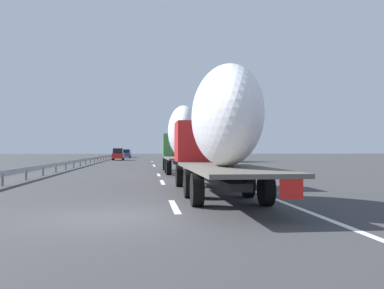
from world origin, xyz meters
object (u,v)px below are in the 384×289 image
at_px(truck_trailing, 219,128).
at_px(car_yellow_coupe, 127,153).
at_px(truck_lead, 182,137).
at_px(road_sign, 195,146).
at_px(car_blue_sedan, 126,154).
at_px(car_red_compact, 118,154).

height_order(truck_trailing, car_yellow_coupe, truck_trailing).
xyz_separation_m(truck_lead, road_sign, (17.98, -3.10, -0.50)).
relative_size(truck_lead, road_sign, 3.83).
bearing_deg(truck_lead, car_blue_sedan, 6.56).
relative_size(truck_trailing, car_blue_sedan, 2.77).
bearing_deg(road_sign, car_yellow_coupe, 11.06).
bearing_deg(car_yellow_coupe, car_red_compact, 179.94).
height_order(truck_lead, truck_trailing, truck_lead).
distance_m(truck_trailing, car_yellow_coupe, 87.53).
height_order(car_blue_sedan, road_sign, road_sign).
bearing_deg(truck_trailing, car_yellow_coupe, 4.75).
distance_m(car_blue_sedan, road_sign, 43.31).
bearing_deg(truck_lead, car_red_compact, 10.43).
xyz_separation_m(truck_trailing, car_blue_sedan, (76.39, 6.91, -1.64)).
xyz_separation_m(truck_lead, truck_trailing, (-16.30, 0.00, -0.13)).
height_order(truck_trailing, car_red_compact, truck_trailing).
bearing_deg(car_red_compact, car_yellow_coupe, -0.06).
bearing_deg(truck_lead, car_yellow_coupe, 5.84).
bearing_deg(road_sign, car_blue_sedan, 13.38).
bearing_deg(road_sign, truck_lead, 170.22).
relative_size(truck_trailing, car_yellow_coupe, 3.11).
bearing_deg(car_yellow_coupe, truck_trailing, -175.25).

